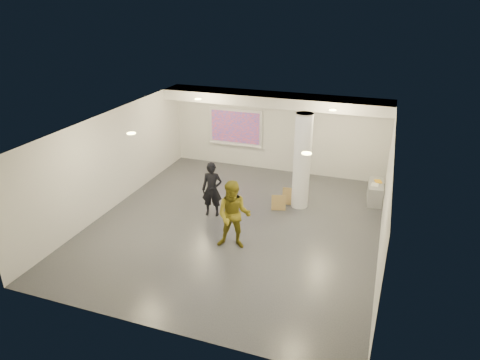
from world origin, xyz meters
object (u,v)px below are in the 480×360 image
at_px(projection_screen, 235,127).
at_px(credenza, 375,192).
at_px(man, 234,215).
at_px(column, 302,162).
at_px(woman, 212,190).

relative_size(projection_screen, credenza, 1.92).
bearing_deg(projection_screen, man, -70.61).
distance_m(projection_screen, credenza, 5.67).
xyz_separation_m(column, credenza, (2.22, 1.12, -1.18)).
bearing_deg(projection_screen, column, -40.56).
xyz_separation_m(column, man, (-1.14, -2.92, -0.57)).
bearing_deg(credenza, column, -157.39).
bearing_deg(credenza, projection_screen, 159.79).
relative_size(woman, man, 0.89).
relative_size(projection_screen, woman, 1.26).
xyz_separation_m(column, woman, (-2.37, -1.44, -0.67)).
bearing_deg(man, credenza, 40.23).
xyz_separation_m(projection_screen, woman, (0.73, -4.10, -0.69)).
bearing_deg(woman, column, 20.41).
xyz_separation_m(projection_screen, man, (1.96, -5.57, -0.59)).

